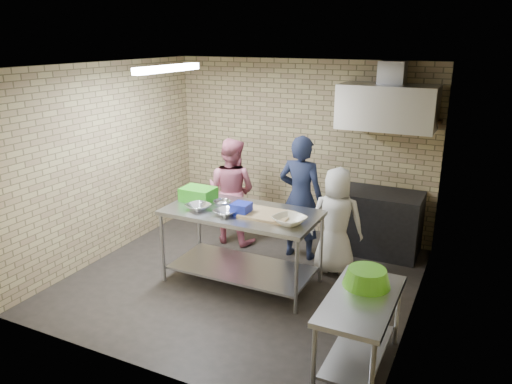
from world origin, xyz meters
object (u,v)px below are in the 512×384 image
(prep_table, at_px, (242,246))
(bottle_green, at_px, (423,114))
(green_basin, at_px, (367,277))
(bottle_red, at_px, (393,111))
(woman_pink, at_px, (231,191))
(green_crate, at_px, (198,194))
(woman_white, at_px, (336,221))
(stove, at_px, (377,222))
(man_navy, at_px, (301,198))
(side_counter, at_px, (359,333))
(blue_tub, at_px, (241,209))

(prep_table, height_order, bottle_green, bottle_green)
(green_basin, xyz_separation_m, bottle_green, (0.02, 2.74, 1.18))
(bottle_red, height_order, woman_pink, bottle_red)
(green_crate, xyz_separation_m, bottle_green, (2.49, 1.80, 0.97))
(bottle_green, xyz_separation_m, woman_white, (-0.81, -1.13, -1.30))
(stove, height_order, man_navy, man_navy)
(green_basin, height_order, woman_pink, woman_pink)
(stove, xyz_separation_m, man_navy, (-0.95, -0.64, 0.43))
(side_counter, height_order, bottle_red, bottle_red)
(man_navy, distance_m, woman_pink, 1.14)
(side_counter, xyz_separation_m, man_navy, (-1.40, 2.11, 0.50))
(bottle_green, distance_m, woman_pink, 2.93)
(green_crate, distance_m, bottle_red, 2.93)
(side_counter, bearing_deg, green_basin, 94.57)
(woman_white, bearing_deg, side_counter, 104.92)
(prep_table, relative_size, stove, 1.60)
(bottle_red, bearing_deg, side_counter, -82.38)
(blue_tub, xyz_separation_m, woman_pink, (-0.79, 1.20, -0.23))
(stove, relative_size, bottle_red, 6.67)
(green_crate, height_order, green_basin, green_crate)
(blue_tub, distance_m, bottle_green, 2.84)
(side_counter, relative_size, green_crate, 2.82)
(stove, height_order, blue_tub, blue_tub)
(blue_tub, height_order, man_navy, man_navy)
(man_navy, bearing_deg, woman_white, 157.33)
(prep_table, height_order, side_counter, prep_table)
(bottle_red, bearing_deg, green_crate, -139.24)
(blue_tub, height_order, woman_white, woman_white)
(green_crate, height_order, bottle_red, bottle_red)
(green_basin, bearing_deg, woman_pink, 142.65)
(bottle_green, bearing_deg, bottle_red, 180.00)
(green_crate, bearing_deg, bottle_red, 40.76)
(prep_table, relative_size, blue_tub, 9.00)
(blue_tub, relative_size, bottle_green, 1.42)
(green_crate, relative_size, woman_pink, 0.27)
(woman_pink, bearing_deg, blue_tub, 124.99)
(green_crate, relative_size, bottle_green, 2.84)
(prep_table, distance_m, woman_white, 1.28)
(bottle_green, height_order, woman_white, bottle_green)
(side_counter, bearing_deg, bottle_green, 90.00)
(stove, relative_size, green_crate, 2.82)
(bottle_green, bearing_deg, blue_tub, -130.71)
(side_counter, bearing_deg, green_crate, 154.44)
(woman_white, bearing_deg, blue_tub, 35.04)
(stove, xyz_separation_m, woman_white, (-0.36, -0.89, 0.27))
(green_crate, distance_m, green_basin, 2.65)
(bottle_red, height_order, man_navy, bottle_red)
(bottle_red, relative_size, woman_white, 0.13)
(side_counter, bearing_deg, man_navy, 123.63)
(green_crate, distance_m, man_navy, 1.43)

